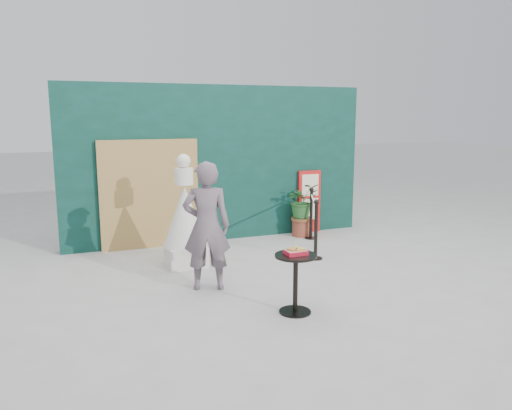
% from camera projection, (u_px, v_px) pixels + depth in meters
% --- Properties ---
extents(ground, '(60.00, 60.00, 0.00)m').
position_uv_depth(ground, '(287.00, 287.00, 7.13)').
color(ground, '#ADAAA5').
rests_on(ground, ground).
extents(back_wall, '(6.00, 0.30, 3.00)m').
position_uv_depth(back_wall, '(219.00, 163.00, 9.75)').
color(back_wall, '#0A3024').
rests_on(back_wall, ground).
extents(bamboo_fence, '(1.80, 0.08, 2.00)m').
position_uv_depth(bamboo_fence, '(150.00, 194.00, 9.13)').
color(bamboo_fence, tan).
rests_on(bamboo_fence, ground).
extents(woman, '(0.76, 0.60, 1.82)m').
position_uv_depth(woman, '(207.00, 226.00, 6.94)').
color(woman, '#685961').
rests_on(woman, ground).
extents(menu_board, '(0.50, 0.07, 1.30)m').
position_uv_depth(menu_board, '(309.00, 202.00, 10.41)').
color(menu_board, red).
rests_on(menu_board, ground).
extents(statue, '(0.71, 0.71, 1.83)m').
position_uv_depth(statue, '(185.00, 221.00, 8.06)').
color(statue, silver).
rests_on(statue, ground).
extents(cafe_table, '(0.52, 0.52, 0.75)m').
position_uv_depth(cafe_table, '(296.00, 274.00, 6.15)').
color(cafe_table, black).
rests_on(cafe_table, ground).
extents(food_basket, '(0.26, 0.19, 0.11)m').
position_uv_depth(food_basket, '(296.00, 251.00, 6.10)').
color(food_basket, red).
rests_on(food_basket, cafe_table).
extents(planter, '(0.64, 0.55, 1.09)m').
position_uv_depth(planter, '(302.00, 205.00, 10.08)').
color(planter, brown).
rests_on(planter, ground).
extents(stanchion_barrier, '(0.84, 1.54, 1.03)m').
position_uv_depth(stanchion_barrier, '(313.00, 222.00, 9.18)').
color(stanchion_barrier, black).
rests_on(stanchion_barrier, ground).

